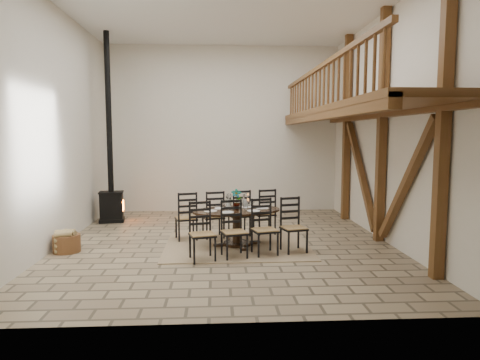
{
  "coord_description": "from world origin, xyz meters",
  "views": [
    {
      "loc": [
        -0.2,
        -9.09,
        2.33
      ],
      "look_at": [
        0.33,
        0.4,
        1.33
      ],
      "focal_mm": 32.0,
      "sensor_mm": 36.0,
      "label": 1
    }
  ],
  "objects": [
    {
      "name": "ground",
      "position": [
        0.0,
        0.0,
        0.0
      ],
      "size": [
        8.0,
        8.0,
        0.0
      ],
      "primitive_type": "plane",
      "color": "#9D8968",
      "rests_on": "ground"
    },
    {
      "name": "wood_stove",
      "position": [
        -3.01,
        2.42,
        1.13
      ],
      "size": [
        0.7,
        0.57,
        5.0
      ],
      "rotation": [
        0.0,
        0.0,
        0.14
      ],
      "color": "black",
      "rests_on": "ground"
    },
    {
      "name": "log_basket",
      "position": [
        -3.2,
        -0.56,
        0.19
      ],
      "size": [
        0.53,
        0.53,
        0.44
      ],
      "rotation": [
        0.0,
        0.0,
        0.43
      ],
      "color": "brown",
      "rests_on": "ground"
    },
    {
      "name": "log_stack",
      "position": [
        -3.22,
        -0.62,
        0.22
      ],
      "size": [
        0.38,
        0.39,
        0.44
      ],
      "rotation": [
        0.0,
        0.0,
        0.21
      ],
      "color": "tan",
      "rests_on": "ground"
    },
    {
      "name": "dining_table",
      "position": [
        0.23,
        -0.28,
        0.39
      ],
      "size": [
        2.75,
        2.58,
        1.2
      ],
      "rotation": [
        0.0,
        0.0,
        0.25
      ],
      "color": "black",
      "rests_on": "ground"
    },
    {
      "name": "rug",
      "position": [
        0.23,
        -0.28,
        0.01
      ],
      "size": [
        3.0,
        2.5,
        0.02
      ],
      "primitive_type": "cube",
      "color": "tan",
      "rests_on": "ground"
    },
    {
      "name": "room_shell",
      "position": [
        1.19,
        0.0,
        3.01
      ],
      "size": [
        7.02,
        8.02,
        5.01
      ],
      "color": "silver",
      "rests_on": "ground"
    }
  ]
}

